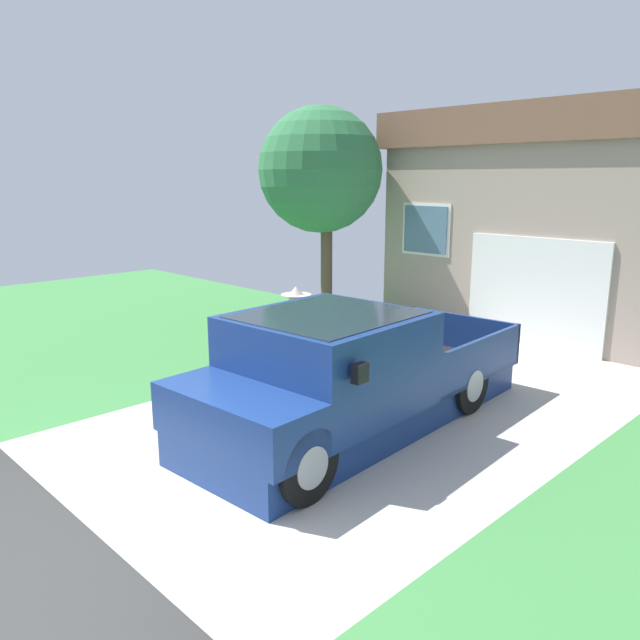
{
  "coord_description": "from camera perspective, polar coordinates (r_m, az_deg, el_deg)",
  "views": [
    {
      "loc": [
        5.18,
        -2.07,
        3.18
      ],
      "look_at": [
        -0.46,
        3.49,
        1.35
      ],
      "focal_mm": 34.51,
      "sensor_mm": 36.0,
      "label": 1
    }
  ],
  "objects": [
    {
      "name": "pickup_truck",
      "position": [
        7.78,
        1.86,
        -5.43
      ],
      "size": [
        2.35,
        5.27,
        1.59
      ],
      "rotation": [
        0.0,
        0.0,
        3.2
      ],
      "color": "navy",
      "rests_on": "ground"
    },
    {
      "name": "person_with_hat",
      "position": [
        8.97,
        -2.2,
        -1.22
      ],
      "size": [
        0.48,
        0.44,
        1.67
      ],
      "rotation": [
        0.0,
        0.0,
        -0.43
      ],
      "color": "#333842",
      "rests_on": "ground"
    },
    {
      "name": "handbag",
      "position": [
        8.96,
        -3.03,
        -7.01
      ],
      "size": [
        0.34,
        0.18,
        0.39
      ],
      "color": "#B24C56",
      "rests_on": "ground"
    },
    {
      "name": "front_yard_tree",
      "position": [
        13.95,
        0.01,
        13.28
      ],
      "size": [
        2.74,
        2.74,
        4.73
      ],
      "color": "brown",
      "rests_on": "ground"
    }
  ]
}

